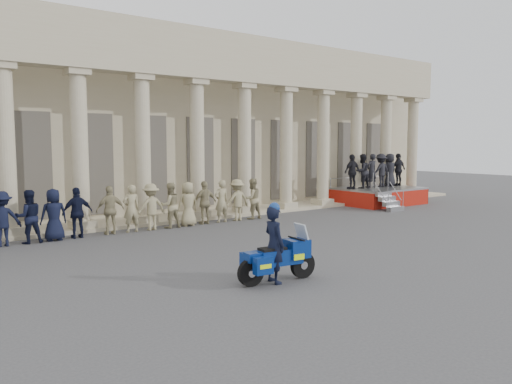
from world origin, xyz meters
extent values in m
plane|color=#3E3E41|center=(0.00, 0.00, 0.00)|extent=(90.00, 90.00, 0.00)
cube|color=tan|center=(0.00, 15.00, 4.50)|extent=(40.00, 10.00, 9.00)
cube|color=tan|center=(0.00, 8.80, 0.07)|extent=(40.00, 2.60, 0.15)
cube|color=tan|center=(0.00, 8.00, 6.79)|extent=(35.80, 1.00, 1.00)
cube|color=tan|center=(0.00, 8.00, 7.89)|extent=(35.80, 1.00, 1.20)
cube|color=tan|center=(-6.50, 8.00, 0.30)|extent=(0.90, 0.90, 0.30)
cylinder|color=tan|center=(-6.50, 8.00, 3.25)|extent=(0.64, 0.64, 5.60)
cube|color=tan|center=(-6.50, 8.00, 6.17)|extent=(0.85, 0.85, 0.24)
cube|color=tan|center=(-3.90, 8.00, 0.30)|extent=(0.90, 0.90, 0.30)
cylinder|color=tan|center=(-3.90, 8.00, 3.25)|extent=(0.64, 0.64, 5.60)
cube|color=tan|center=(-3.90, 8.00, 6.17)|extent=(0.85, 0.85, 0.24)
cube|color=tan|center=(-1.30, 8.00, 0.30)|extent=(0.90, 0.90, 0.30)
cylinder|color=tan|center=(-1.30, 8.00, 3.25)|extent=(0.64, 0.64, 5.60)
cube|color=tan|center=(-1.30, 8.00, 6.17)|extent=(0.85, 0.85, 0.24)
cube|color=tan|center=(1.30, 8.00, 0.30)|extent=(0.90, 0.90, 0.30)
cylinder|color=tan|center=(1.30, 8.00, 3.25)|extent=(0.64, 0.64, 5.60)
cube|color=tan|center=(1.30, 8.00, 6.17)|extent=(0.85, 0.85, 0.24)
cube|color=tan|center=(3.90, 8.00, 0.30)|extent=(0.90, 0.90, 0.30)
cylinder|color=tan|center=(3.90, 8.00, 3.25)|extent=(0.64, 0.64, 5.60)
cube|color=tan|center=(3.90, 8.00, 6.17)|extent=(0.85, 0.85, 0.24)
cube|color=tan|center=(6.50, 8.00, 0.30)|extent=(0.90, 0.90, 0.30)
cylinder|color=tan|center=(6.50, 8.00, 3.25)|extent=(0.64, 0.64, 5.60)
cube|color=tan|center=(6.50, 8.00, 6.17)|extent=(0.85, 0.85, 0.24)
cube|color=tan|center=(9.10, 8.00, 0.30)|extent=(0.90, 0.90, 0.30)
cylinder|color=tan|center=(9.10, 8.00, 3.25)|extent=(0.64, 0.64, 5.60)
cube|color=tan|center=(9.10, 8.00, 6.17)|extent=(0.85, 0.85, 0.24)
cube|color=tan|center=(11.70, 8.00, 0.30)|extent=(0.90, 0.90, 0.30)
cylinder|color=tan|center=(11.70, 8.00, 3.25)|extent=(0.64, 0.64, 5.60)
cube|color=tan|center=(11.70, 8.00, 6.17)|extent=(0.85, 0.85, 0.24)
cube|color=tan|center=(14.30, 8.00, 0.30)|extent=(0.90, 0.90, 0.30)
cylinder|color=tan|center=(14.30, 8.00, 3.25)|extent=(0.64, 0.64, 5.60)
cube|color=tan|center=(14.30, 8.00, 6.17)|extent=(0.85, 0.85, 0.24)
cube|color=tan|center=(16.90, 8.00, 0.30)|extent=(0.90, 0.90, 0.30)
cylinder|color=tan|center=(16.90, 8.00, 3.25)|extent=(0.64, 0.64, 5.60)
cube|color=tan|center=(16.90, 8.00, 6.17)|extent=(0.85, 0.85, 0.24)
cube|color=black|center=(-5.20, 10.02, 2.55)|extent=(1.30, 0.12, 4.20)
cube|color=black|center=(-2.60, 10.02, 2.55)|extent=(1.30, 0.12, 4.20)
cube|color=black|center=(0.00, 10.02, 2.55)|extent=(1.30, 0.12, 4.20)
cube|color=black|center=(2.60, 10.02, 2.55)|extent=(1.30, 0.12, 4.20)
cube|color=black|center=(5.20, 10.02, 2.55)|extent=(1.30, 0.12, 4.20)
cube|color=black|center=(7.80, 10.02, 2.55)|extent=(1.30, 0.12, 4.20)
cube|color=black|center=(10.40, 10.02, 2.55)|extent=(1.30, 0.12, 4.20)
cube|color=black|center=(13.00, 10.02, 2.55)|extent=(1.30, 0.12, 4.20)
cube|color=black|center=(15.60, 10.02, 2.55)|extent=(1.30, 0.12, 4.20)
imported|color=black|center=(-6.93, 6.75, 0.93)|extent=(1.20, 0.69, 1.86)
imported|color=black|center=(-6.10, 6.75, 0.93)|extent=(0.91, 0.71, 1.86)
imported|color=black|center=(-5.27, 6.75, 0.93)|extent=(0.91, 0.59, 1.86)
imported|color=black|center=(-4.44, 6.75, 0.93)|extent=(1.09, 0.45, 1.86)
imported|color=#998F6A|center=(-3.21, 6.75, 0.93)|extent=(1.09, 0.45, 1.86)
imported|color=#998F6A|center=(-2.38, 6.75, 0.93)|extent=(0.68, 0.45, 1.86)
imported|color=#998F6A|center=(-1.55, 6.75, 0.93)|extent=(1.20, 0.69, 1.86)
imported|color=#998F6A|center=(-0.72, 6.75, 0.93)|extent=(0.91, 0.71, 1.86)
imported|color=#998F6A|center=(0.11, 6.75, 0.93)|extent=(0.91, 0.59, 1.86)
imported|color=#998F6A|center=(0.95, 6.75, 0.93)|extent=(1.09, 0.45, 1.86)
imported|color=#998F6A|center=(1.78, 6.75, 0.93)|extent=(0.68, 0.45, 1.86)
imported|color=#998F6A|center=(2.61, 6.75, 0.93)|extent=(1.20, 0.69, 1.86)
imported|color=#998F6A|center=(3.44, 6.75, 0.93)|extent=(0.91, 0.71, 1.86)
cube|color=gray|center=(12.68, 7.10, 0.90)|extent=(4.69, 3.35, 0.10)
cube|color=#A8190D|center=(12.68, 5.45, 0.42)|extent=(4.69, 0.04, 0.85)
cube|color=#A8190D|center=(10.35, 7.10, 0.42)|extent=(0.04, 3.35, 0.85)
cube|color=#A8190D|center=(15.00, 7.10, 0.42)|extent=(0.04, 3.35, 0.85)
cube|color=gray|center=(10.93, 4.53, 0.12)|extent=(1.10, 0.28, 0.24)
cube|color=gray|center=(10.93, 4.81, 0.36)|extent=(1.10, 0.28, 0.24)
cube|color=gray|center=(10.93, 5.09, 0.59)|extent=(1.10, 0.28, 0.24)
cube|color=gray|center=(10.93, 5.37, 0.83)|extent=(1.10, 0.28, 0.24)
cylinder|color=gray|center=(12.68, 8.73, 1.45)|extent=(4.69, 0.04, 0.04)
imported|color=black|center=(10.68, 7.30, 1.91)|extent=(1.13, 0.47, 1.93)
imported|color=black|center=(11.48, 7.30, 1.91)|extent=(0.94, 0.73, 1.93)
imported|color=black|center=(12.28, 7.30, 1.91)|extent=(0.70, 0.46, 1.93)
imported|color=black|center=(13.08, 7.30, 1.91)|extent=(1.25, 0.72, 1.93)
imported|color=black|center=(13.88, 7.30, 1.91)|extent=(0.94, 0.61, 1.93)
imported|color=black|center=(14.68, 7.30, 1.91)|extent=(1.13, 0.47, 1.93)
cylinder|color=black|center=(-1.46, -2.23, 0.34)|extent=(0.69, 0.21, 0.68)
cylinder|color=black|center=(-2.99, -2.07, 0.34)|extent=(0.69, 0.21, 0.68)
cube|color=navy|center=(-2.18, -2.16, 0.64)|extent=(1.22, 0.55, 0.39)
cube|color=navy|center=(-1.67, -2.21, 0.80)|extent=(0.62, 0.59, 0.46)
cube|color=silver|center=(-1.67, -2.21, 0.56)|extent=(0.26, 0.33, 0.12)
cube|color=#B2BFCC|center=(-1.50, -2.23, 1.15)|extent=(0.26, 0.49, 0.55)
cube|color=black|center=(-2.38, -2.13, 0.84)|extent=(0.70, 0.42, 0.10)
cube|color=navy|center=(-2.94, -2.07, 0.72)|extent=(0.39, 0.38, 0.23)
cube|color=navy|center=(-2.88, -2.41, 0.56)|extent=(0.48, 0.27, 0.41)
cube|color=#D7FE0D|center=(-2.88, -2.41, 0.56)|extent=(0.33, 0.28, 0.10)
cube|color=navy|center=(-2.81, -1.76, 0.56)|extent=(0.48, 0.27, 0.41)
cube|color=#D7FE0D|center=(-2.81, -1.76, 0.56)|extent=(0.33, 0.28, 0.10)
cylinder|color=silver|center=(-2.66, -1.86, 0.31)|extent=(0.62, 0.17, 0.10)
cylinder|color=black|center=(-1.67, -2.21, 1.05)|extent=(0.11, 0.72, 0.04)
imported|color=black|center=(-2.33, -2.14, 0.96)|extent=(0.53, 0.75, 1.92)
sphere|color=navy|center=(-2.33, -2.14, 1.87)|extent=(0.28, 0.28, 0.28)
camera|label=1|loc=(-9.89, -11.63, 3.44)|focal=35.00mm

